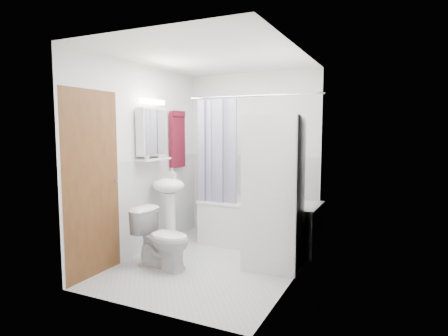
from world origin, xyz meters
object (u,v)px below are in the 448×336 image
at_px(bathtub, 260,221).
at_px(washer_dryer, 274,192).
at_px(sink, 169,197).
at_px(toilet, 163,239).

bearing_deg(bathtub, washer_dryer, -59.44).
distance_m(sink, toilet, 0.77).
xyz_separation_m(bathtub, sink, (-1.03, -0.69, 0.37)).
distance_m(washer_dryer, toilet, 1.39).
xyz_separation_m(bathtub, washer_dryer, (0.40, -0.68, 0.53)).
xyz_separation_m(washer_dryer, toilet, (-1.13, -0.60, -0.53)).
bearing_deg(bathtub, sink, -146.10).
relative_size(bathtub, washer_dryer, 0.92).
bearing_deg(toilet, washer_dryer, -58.66).
distance_m(bathtub, washer_dryer, 0.96).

